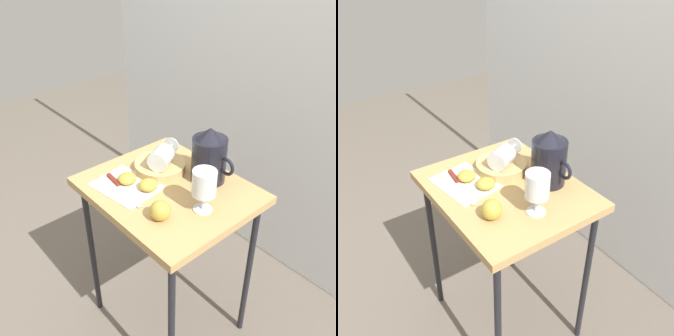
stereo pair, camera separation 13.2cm
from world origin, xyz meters
The scene contains 12 objects.
ground_plane centered at (0.00, 0.00, 0.00)m, with size 6.00×6.00×0.00m, color #665B51.
curtain_drape centered at (0.00, 0.69, 0.90)m, with size 2.40×0.03×1.81m, color white.
table centered at (0.00, 0.00, 0.65)m, with size 0.58×0.49×0.72m.
linen_napkin centered at (-0.10, -0.11, 0.72)m, with size 0.22×0.18×0.00m, color silver.
basket_tray centered at (-0.10, 0.05, 0.74)m, with size 0.19×0.19×0.04m, color tan.
pitcher centered at (0.06, 0.14, 0.81)m, with size 0.18×0.13×0.21m.
wine_glass_upright centered at (0.17, 0.00, 0.82)m, with size 0.08×0.08×0.15m.
wine_glass_tipped_near centered at (-0.08, 0.04, 0.79)m, with size 0.13×0.16×0.08m.
apple_half_left centered at (-0.11, -0.10, 0.74)m, with size 0.07×0.07×0.04m, color #B29938.
apple_half_right centered at (-0.03, -0.06, 0.74)m, with size 0.07×0.07×0.04m, color #B29938.
apple_whole centered at (0.12, -0.13, 0.75)m, with size 0.07×0.07×0.07m, color #B29938.
knife centered at (-0.12, -0.13, 0.73)m, with size 0.23×0.04×0.01m.
Camera 1 is at (0.84, -0.73, 1.50)m, focal length 40.77 mm.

